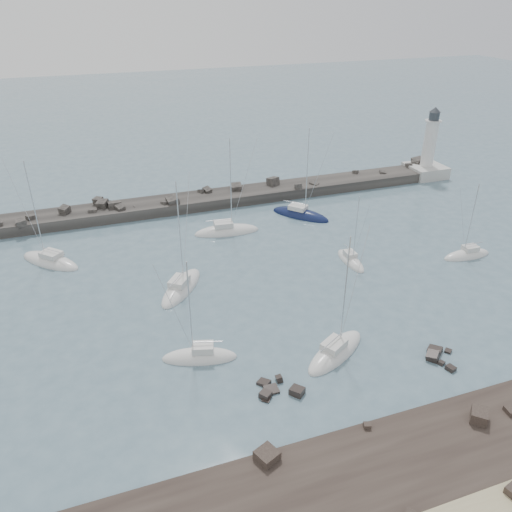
% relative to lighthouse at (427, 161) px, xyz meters
% --- Properties ---
extents(ground, '(400.00, 400.00, 0.00)m').
position_rel_lighthouse_xyz_m(ground, '(-47.00, -38.00, -3.09)').
color(ground, slate).
rests_on(ground, ground).
extents(rock_shelf, '(140.00, 12.33, 1.97)m').
position_rel_lighthouse_xyz_m(rock_shelf, '(-47.04, -60.02, -3.07)').
color(rock_shelf, black).
rests_on(rock_shelf, ground).
extents(rock_cluster_near, '(4.58, 4.04, 1.28)m').
position_rel_lighthouse_xyz_m(rock_cluster_near, '(-51.18, -47.45, -3.01)').
color(rock_cluster_near, black).
rests_on(rock_cluster_near, ground).
extents(rock_cluster_far, '(3.77, 4.38, 1.74)m').
position_rel_lighthouse_xyz_m(rock_cluster_far, '(-33.39, -48.28, -3.04)').
color(rock_cluster_far, black).
rests_on(rock_cluster_far, ground).
extents(breakwater, '(115.00, 7.07, 4.73)m').
position_rel_lighthouse_xyz_m(breakwater, '(-54.85, 0.03, -2.80)').
color(breakwater, '#2B2926').
rests_on(breakwater, ground).
extents(lighthouse, '(7.00, 7.00, 14.60)m').
position_rel_lighthouse_xyz_m(lighthouse, '(0.00, 0.00, 0.00)').
color(lighthouse, '#ABABA5').
rests_on(lighthouse, ground).
extents(sailboat_1, '(9.26, 9.36, 15.82)m').
position_rel_lighthouse_xyz_m(sailboat_1, '(-72.00, -13.27, -2.95)').
color(sailboat_1, silver).
rests_on(sailboat_1, ground).
extents(sailboat_3, '(8.27, 9.69, 15.48)m').
position_rel_lighthouse_xyz_m(sailboat_3, '(-56.01, -26.28, -2.94)').
color(sailboat_3, silver).
rests_on(sailboat_3, ground).
extents(sailboat_4, '(10.56, 4.32, 16.23)m').
position_rel_lighthouse_xyz_m(sailboat_4, '(-45.80, -12.18, -2.94)').
color(sailboat_4, silver).
rests_on(sailboat_4, ground).
extents(sailboat_5, '(8.24, 4.51, 12.70)m').
position_rel_lighthouse_xyz_m(sailboat_5, '(-57.00, -40.35, -2.93)').
color(sailboat_5, silver).
rests_on(sailboat_5, ground).
extents(sailboat_6, '(2.26, 6.91, 10.99)m').
position_rel_lighthouse_xyz_m(sailboat_6, '(-31.94, -27.11, -2.96)').
color(sailboat_6, silver).
rests_on(sailboat_6, ground).
extents(sailboat_7, '(9.46, 7.13, 14.73)m').
position_rel_lighthouse_xyz_m(sailboat_7, '(-43.23, -44.35, -2.94)').
color(sailboat_7, silver).
rests_on(sailboat_7, ground).
extents(sailboat_8, '(9.13, 9.90, 16.21)m').
position_rel_lighthouse_xyz_m(sailboat_8, '(-32.18, -10.09, -2.94)').
color(sailboat_8, '#0E173B').
rests_on(sailboat_8, ground).
extents(sailboat_9, '(7.55, 2.50, 12.05)m').
position_rel_lighthouse_xyz_m(sailboat_9, '(-15.34, -31.24, -2.94)').
color(sailboat_9, silver).
rests_on(sailboat_9, ground).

